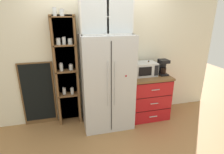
# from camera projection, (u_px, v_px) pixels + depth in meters

# --- Properties ---
(ground_plane) EXTENTS (10.58, 10.58, 0.00)m
(ground_plane) POSITION_uv_depth(u_px,v_px,m) (107.00, 122.00, 3.60)
(ground_plane) COLOR #9E7042
(wall_back_cream) EXTENTS (4.89, 0.10, 2.55)m
(wall_back_cream) POSITION_uv_depth(u_px,v_px,m) (102.00, 55.00, 3.55)
(wall_back_cream) COLOR silver
(wall_back_cream) RESTS_ON ground
(refrigerator) EXTENTS (0.90, 0.71, 1.71)m
(refrigerator) POSITION_uv_depth(u_px,v_px,m) (107.00, 82.00, 3.33)
(refrigerator) COLOR silver
(refrigerator) RESTS_ON ground
(pantry_shelf_column) EXTENTS (0.46, 0.26, 2.14)m
(pantry_shelf_column) POSITION_uv_depth(u_px,v_px,m) (66.00, 69.00, 3.36)
(pantry_shelf_column) COLOR brown
(pantry_shelf_column) RESTS_ON ground
(counter_cabinet) EXTENTS (0.79, 0.61, 0.89)m
(counter_cabinet) POSITION_uv_depth(u_px,v_px,m) (148.00, 96.00, 3.72)
(counter_cabinet) COLOR red
(counter_cabinet) RESTS_ON ground
(microwave) EXTENTS (0.44, 0.33, 0.26)m
(microwave) POSITION_uv_depth(u_px,v_px,m) (145.00, 69.00, 3.56)
(microwave) COLOR silver
(microwave) RESTS_ON counter_cabinet
(coffee_maker) EXTENTS (0.17, 0.20, 0.31)m
(coffee_maker) POSITION_uv_depth(u_px,v_px,m) (163.00, 67.00, 3.60)
(coffee_maker) COLOR black
(coffee_maker) RESTS_ON counter_cabinet
(mug_sage) EXTENTS (0.11, 0.07, 0.08)m
(mug_sage) POSITION_uv_depth(u_px,v_px,m) (149.00, 73.00, 3.57)
(mug_sage) COLOR #8CA37F
(mug_sage) RESTS_ON counter_cabinet
(mug_charcoal) EXTENTS (0.11, 0.07, 0.08)m
(mug_charcoal) POSITION_uv_depth(u_px,v_px,m) (150.00, 74.00, 3.53)
(mug_charcoal) COLOR #2D2D33
(mug_charcoal) RESTS_ON counter_cabinet
(bottle_amber) EXTENTS (0.06, 0.06, 0.29)m
(bottle_amber) POSITION_uv_depth(u_px,v_px,m) (148.00, 68.00, 3.60)
(bottle_amber) COLOR brown
(bottle_amber) RESTS_ON counter_cabinet
(upper_cabinet) EXTENTS (0.86, 0.32, 0.56)m
(upper_cabinet) POSITION_uv_depth(u_px,v_px,m) (105.00, 17.00, 3.00)
(upper_cabinet) COLOR silver
(upper_cabinet) RESTS_ON refrigerator
(chalkboard_menu) EXTENTS (0.60, 0.04, 1.22)m
(chalkboard_menu) POSITION_uv_depth(u_px,v_px,m) (38.00, 94.00, 3.41)
(chalkboard_menu) COLOR brown
(chalkboard_menu) RESTS_ON ground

